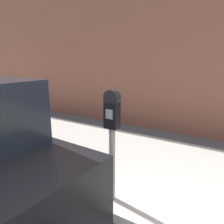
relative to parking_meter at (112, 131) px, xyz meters
The scene contains 3 objects.
sidewalk 1.65m from the parking_meter, 62.61° to the left, with size 24.00×2.80×0.13m.
building_facade 4.22m from the parking_meter, 80.60° to the left, with size 24.00×0.30×6.40m.
parking_meter is the anchor object (origin of this frame).
Camera 1 is at (0.76, -1.13, 1.94)m, focal length 35.00 mm.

